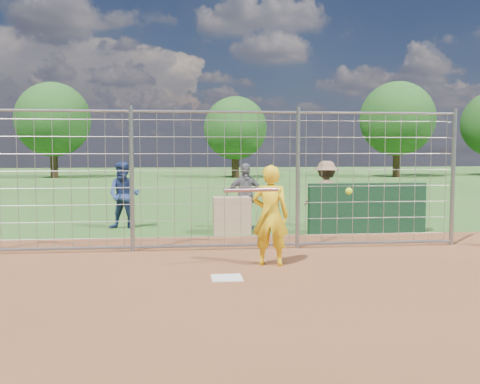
{
  "coord_description": "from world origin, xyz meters",
  "views": [
    {
      "loc": [
        -0.63,
        -7.61,
        1.81
      ],
      "look_at": [
        0.3,
        0.8,
        1.15
      ],
      "focal_mm": 40.0,
      "sensor_mm": 36.0,
      "label": 1
    }
  ],
  "objects": [
    {
      "name": "dugout_wall",
      "position": [
        3.4,
        3.6,
        0.55
      ],
      "size": [
        2.6,
        0.2,
        1.1
      ],
      "primitive_type": "cube",
      "color": "#11381E",
      "rests_on": "ground"
    },
    {
      "name": "backstop_fence",
      "position": [
        0.0,
        2.0,
        1.26
      ],
      "size": [
        9.08,
        0.08,
        2.6
      ],
      "color": "gray",
      "rests_on": "ground"
    },
    {
      "name": "ground",
      "position": [
        0.0,
        0.0,
        0.0
      ],
      "size": [
        100.0,
        100.0,
        0.0
      ],
      "primitive_type": "plane",
      "color": "#2D591E",
      "rests_on": "ground"
    },
    {
      "name": "batter",
      "position": [
        0.76,
        0.59,
        0.79
      ],
      "size": [
        0.66,
        0.53,
        1.58
      ],
      "primitive_type": "imported",
      "rotation": [
        0.0,
        0.0,
        2.85
      ],
      "color": "yellow",
      "rests_on": "ground"
    },
    {
      "name": "tree_line",
      "position": [
        3.13,
        28.13,
        3.71
      ],
      "size": [
        44.66,
        6.72,
        6.48
      ],
      "color": "#3F2B19",
      "rests_on": "ground"
    },
    {
      "name": "equipment_in_play",
      "position": [
        0.77,
        0.26,
        1.21
      ],
      "size": [
        1.93,
        0.35,
        0.1
      ],
      "color": "silver",
      "rests_on": "ground"
    },
    {
      "name": "bystander_a",
      "position": [
        -1.94,
        4.86,
        0.78
      ],
      "size": [
        0.87,
        0.75,
        1.56
      ],
      "primitive_type": "imported",
      "rotation": [
        0.0,
        0.0,
        -0.23
      ],
      "color": "navy",
      "rests_on": "ground"
    },
    {
      "name": "bystander_b",
      "position": [
        0.82,
        4.51,
        0.76
      ],
      "size": [
        0.91,
        0.43,
        1.52
      ],
      "primitive_type": "imported",
      "rotation": [
        0.0,
        0.0,
        0.06
      ],
      "color": "slate",
      "rests_on": "ground"
    },
    {
      "name": "home_plate",
      "position": [
        0.0,
        -0.2,
        0.01
      ],
      "size": [
        0.43,
        0.43,
        0.02
      ],
      "primitive_type": "cube",
      "color": "silver",
      "rests_on": "ground"
    },
    {
      "name": "equipment_bin",
      "position": [
        0.46,
        3.9,
        0.4
      ],
      "size": [
        0.8,
        0.55,
        0.8
      ],
      "primitive_type": "cube",
      "rotation": [
        0.0,
        0.0,
        0.0
      ],
      "color": "tan",
      "rests_on": "ground"
    },
    {
      "name": "infield_dirt",
      "position": [
        0.0,
        -3.0,
        0.01
      ],
      "size": [
        18.0,
        18.0,
        0.0
      ],
      "primitive_type": "plane",
      "color": "brown",
      "rests_on": "ground"
    },
    {
      "name": "bystander_c",
      "position": [
        2.77,
        4.62,
        0.78
      ],
      "size": [
        1.1,
        0.75,
        1.57
      ],
      "primitive_type": "imported",
      "rotation": [
        0.0,
        0.0,
        2.97
      ],
      "color": "#856448",
      "rests_on": "ground"
    }
  ]
}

